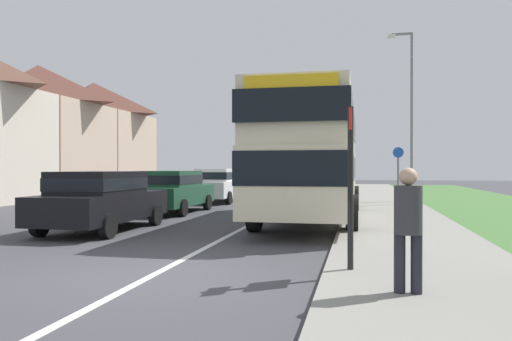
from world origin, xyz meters
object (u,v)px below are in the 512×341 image
Objects in this scene: parked_car_black at (101,198)px; pedestrian_at_stop at (408,224)px; cycle_route_sign at (398,173)px; parked_car_white at (219,184)px; bus_stop_sign at (351,176)px; parked_car_dark_green at (173,189)px; street_lamp_mid at (409,106)px; double_decker_bus at (312,152)px.

parked_car_black is 2.64× the size of pedestrian_at_stop.
cycle_route_sign reaches higher than pedestrian_at_stop.
pedestrian_at_stop is (7.24, -16.45, 0.08)m from parked_car_white.
bus_stop_sign is at bearing 118.99° from pedestrian_at_stop.
cycle_route_sign is (0.98, 14.90, 0.45)m from pedestrian_at_stop.
parked_car_dark_green is 0.56× the size of street_lamp_mid.
bus_stop_sign is (6.63, -9.49, 0.68)m from parked_car_dark_green.
street_lamp_mid reaches higher than cycle_route_sign.
bus_stop_sign is (-0.72, 1.30, 0.56)m from pedestrian_at_stop.
double_decker_bus reaches higher than bus_stop_sign.
parked_car_black is at bearing -146.64° from double_decker_bus.
street_lamp_mid reaches higher than parked_car_black.
bus_stop_sign is 0.33× the size of street_lamp_mid.
cycle_route_sign is at bearing -105.34° from street_lamp_mid.
parked_car_white is 8.38m from cycle_route_sign.
parked_car_white is (0.12, 5.66, 0.03)m from parked_car_dark_green.
parked_car_white is 17.97m from pedestrian_at_stop.
bus_stop_sign is at bearing -97.13° from cycle_route_sign.
parked_car_dark_green is at bearing 91.07° from parked_car_black.
parked_car_white is 0.58× the size of street_lamp_mid.
parked_car_black is 12.51m from cycle_route_sign.
double_decker_bus is at bearing -113.55° from street_lamp_mid.
bus_stop_sign reaches higher than pedestrian_at_stop.
double_decker_bus reaches higher than parked_car_white.
double_decker_bus is 5.99× the size of pedestrian_at_stop.
parked_car_black is at bearing 142.90° from pedestrian_at_stop.
street_lamp_mid is at bearing 74.66° from cycle_route_sign.
cycle_route_sign is at bearing 86.24° from pedestrian_at_stop.
pedestrian_at_stop is (7.36, -10.79, 0.11)m from parked_car_dark_green.
parked_car_black is at bearing -126.88° from street_lamp_mid.
pedestrian_at_stop is at bearing -55.72° from parked_car_dark_green.
pedestrian_at_stop is 0.66× the size of cycle_route_sign.
pedestrian_at_stop reaches higher than parked_car_black.
bus_stop_sign reaches higher than cycle_route_sign.
double_decker_bus is 2.27× the size of parked_car_black.
parked_car_dark_green is 11.74m from street_lamp_mid.
parked_car_white reaches higher than parked_car_black.
parked_car_black is at bearing -90.10° from parked_car_white.
parked_car_white is at bearing 113.75° from pedestrian_at_stop.
parked_car_dark_green is 1.72× the size of bus_stop_sign.
bus_stop_sign is 1.03× the size of cycle_route_sign.
parked_car_dark_green is at bearing 124.97° from bus_stop_sign.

